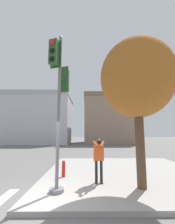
{
  "coord_description": "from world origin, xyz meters",
  "views": [
    {
      "loc": [
        1.48,
        -4.56,
        2.09
      ],
      "look_at": [
        1.53,
        1.57,
        2.96
      ],
      "focal_mm": 24.0,
      "sensor_mm": 36.0,
      "label": 1
    }
  ],
  "objects_px": {
    "traffic_signal_pole": "(59,91)",
    "fire_hydrant": "(64,169)",
    "street_tree": "(137,79)",
    "person_photographer": "(99,156)"
  },
  "relations": [
    {
      "from": "person_photographer",
      "to": "fire_hydrant",
      "type": "distance_m",
      "value": 1.87
    },
    {
      "from": "street_tree",
      "to": "fire_hydrant",
      "type": "xyz_separation_m",
      "value": [
        -3.02,
        1.42,
        -3.72
      ]
    },
    {
      "from": "traffic_signal_pole",
      "to": "street_tree",
      "type": "distance_m",
      "value": 3.07
    },
    {
      "from": "traffic_signal_pole",
      "to": "person_photographer",
      "type": "bearing_deg",
      "value": 31.98
    },
    {
      "from": "traffic_signal_pole",
      "to": "fire_hydrant",
      "type": "bearing_deg",
      "value": 91.08
    },
    {
      "from": "street_tree",
      "to": "fire_hydrant",
      "type": "height_order",
      "value": "street_tree"
    },
    {
      "from": "traffic_signal_pole",
      "to": "person_photographer",
      "type": "height_order",
      "value": "traffic_signal_pole"
    },
    {
      "from": "traffic_signal_pole",
      "to": "person_photographer",
      "type": "xyz_separation_m",
      "value": [
        1.5,
        0.93,
        -2.44
      ]
    },
    {
      "from": "street_tree",
      "to": "traffic_signal_pole",
      "type": "bearing_deg",
      "value": -173.46
    },
    {
      "from": "traffic_signal_pole",
      "to": "fire_hydrant",
      "type": "distance_m",
      "value": 3.59
    }
  ]
}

